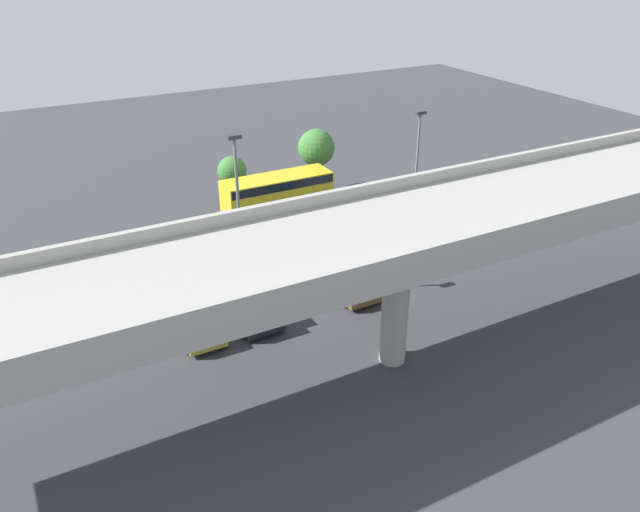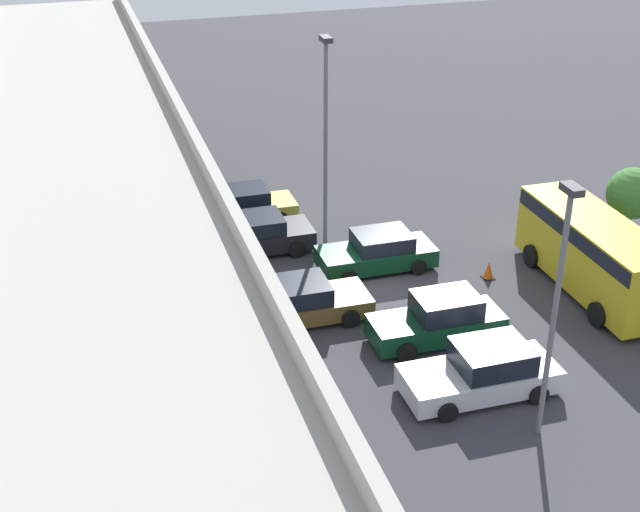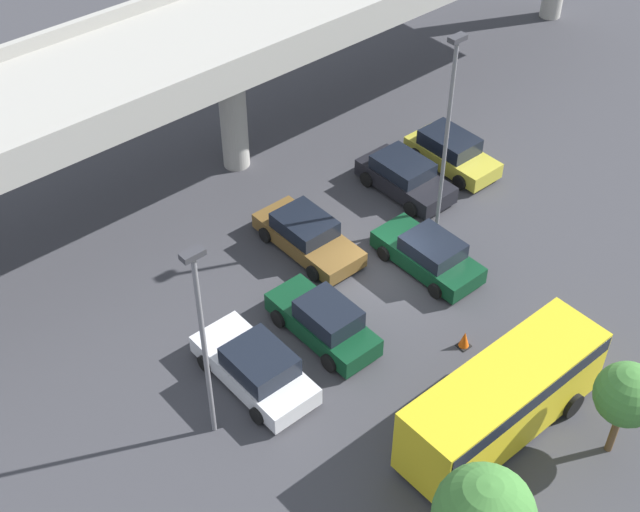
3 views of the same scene
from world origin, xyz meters
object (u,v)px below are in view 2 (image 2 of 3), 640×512
(parked_car_0, at_px, (483,372))
(parked_car_4, at_px, (257,234))
(tree_front_right, at_px, (632,194))
(parked_car_2, at_px, (299,302))
(parked_car_1, at_px, (439,320))
(shuttle_bus, at_px, (595,250))
(lamp_post_mid_lot, at_px, (326,132))
(parked_car_3, at_px, (378,252))
(parked_car_5, at_px, (243,206))
(traffic_cone, at_px, (488,271))
(lamp_post_near_aisle, at_px, (557,296))

(parked_car_0, xyz_separation_m, parked_car_4, (11.46, 4.43, -0.00))
(tree_front_right, bearing_deg, parked_car_0, 125.58)
(parked_car_4, bearing_deg, parked_car_2, -87.87)
(parked_car_1, xyz_separation_m, parked_car_4, (8.32, 4.33, -0.04))
(shuttle_bus, distance_m, lamp_post_mid_lot, 10.92)
(tree_front_right, bearing_deg, parked_car_3, 79.52)
(parked_car_4, relative_size, shuttle_bus, 0.58)
(parked_car_2, xyz_separation_m, parked_car_5, (8.50, 0.15, 0.07))
(parked_car_4, bearing_deg, shuttle_bus, -31.13)
(lamp_post_mid_lot, distance_m, traffic_cone, 8.17)
(parked_car_3, bearing_deg, shuttle_bus, 150.67)
(shuttle_bus, height_order, traffic_cone, shuttle_bus)
(parked_car_2, xyz_separation_m, shuttle_bus, (-1.09, -10.94, 0.99))
(parked_car_5, distance_m, lamp_post_mid_lot, 6.17)
(parked_car_2, bearing_deg, parked_car_0, -54.03)
(lamp_post_near_aisle, bearing_deg, parked_car_0, 17.16)
(parked_car_1, xyz_separation_m, parked_car_5, (11.17, 4.27, -0.02))
(parked_car_4, height_order, tree_front_right, tree_front_right)
(traffic_cone, bearing_deg, parked_car_4, 58.65)
(parked_car_2, height_order, lamp_post_mid_lot, lamp_post_mid_lot)
(parked_car_2, relative_size, lamp_post_mid_lot, 0.56)
(parked_car_5, bearing_deg, parked_car_1, -69.10)
(parked_car_4, xyz_separation_m, shuttle_bus, (-6.74, -11.15, 0.94))
(tree_front_right, bearing_deg, parked_car_4, 71.70)
(shuttle_bus, height_order, lamp_post_mid_lot, lamp_post_mid_lot)
(parked_car_4, xyz_separation_m, lamp_post_mid_lot, (-0.73, -2.67, 4.31))
(parked_car_0, distance_m, traffic_cone, 7.51)
(parked_car_1, xyz_separation_m, lamp_post_near_aisle, (-5.42, -0.81, 3.78))
(parked_car_2, bearing_deg, lamp_post_mid_lot, 63.42)
(parked_car_2, xyz_separation_m, lamp_post_mid_lot, (4.92, -2.46, 4.36))
(parked_car_4, relative_size, tree_front_right, 1.18)
(parked_car_1, distance_m, traffic_cone, 5.03)
(parked_car_3, distance_m, parked_car_5, 6.99)
(traffic_cone, bearing_deg, parked_car_3, 61.78)
(parked_car_0, height_order, traffic_cone, parked_car_0)
(parked_car_1, bearing_deg, parked_car_2, -32.96)
(parked_car_0, relative_size, lamp_post_mid_lot, 0.55)
(parked_car_5, xyz_separation_m, lamp_post_near_aisle, (-16.60, -5.07, 3.80))
(parked_car_3, bearing_deg, parked_car_2, 35.73)
(shuttle_bus, xyz_separation_m, tree_front_right, (2.11, -2.84, 1.00))
(lamp_post_mid_lot, relative_size, tree_front_right, 2.34)
(parked_car_2, distance_m, lamp_post_mid_lot, 7.02)
(parked_car_1, bearing_deg, lamp_post_mid_lot, -77.67)
(parked_car_1, xyz_separation_m, tree_front_right, (3.69, -9.66, 1.91))
(parked_car_1, height_order, traffic_cone, parked_car_1)
(shuttle_bus, height_order, tree_front_right, tree_front_right)
(parked_car_0, distance_m, lamp_post_near_aisle, 4.50)
(parked_car_0, xyz_separation_m, parked_car_5, (14.32, 4.37, 0.01))
(parked_car_2, xyz_separation_m, traffic_cone, (0.81, -7.73, -0.36))
(parked_car_1, relative_size, parked_car_4, 1.03)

